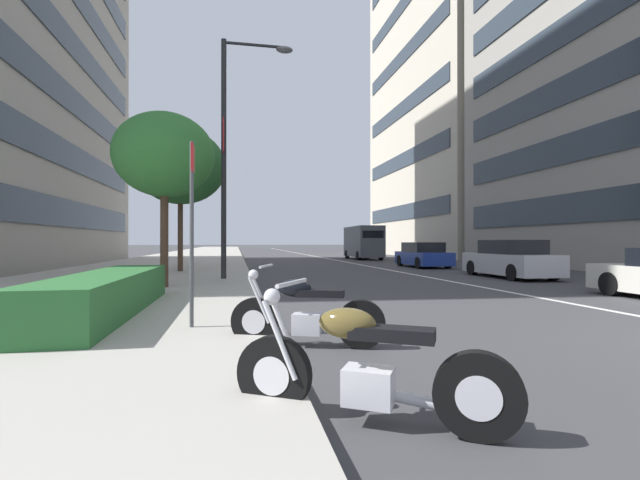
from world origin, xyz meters
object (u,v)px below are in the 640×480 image
at_px(car_mid_block_traffic, 510,260).
at_px(street_tree_far_plaza, 180,166).
at_px(delivery_van_ahead, 363,242).
at_px(street_lamp_with_banners, 234,135).
at_px(parking_sign_by_curb, 192,216).
at_px(motorcycle_by_sign_pole, 305,316).
at_px(car_far_down_avenue, 423,255).
at_px(street_tree_near_plaza_corner, 164,156).
at_px(motorcycle_mid_row, 365,371).

bearing_deg(car_mid_block_traffic, street_tree_far_plaza, 73.99).
height_order(car_mid_block_traffic, delivery_van_ahead, delivery_van_ahead).
bearing_deg(street_lamp_with_banners, street_tree_far_plaza, 28.58).
bearing_deg(parking_sign_by_curb, street_lamp_with_banners, -3.86).
height_order(motorcycle_by_sign_pole, street_tree_far_plaza, street_tree_far_plaza).
relative_size(car_far_down_avenue, parking_sign_by_curb, 1.52).
relative_size(car_mid_block_traffic, street_lamp_with_banners, 0.54).
bearing_deg(street_lamp_with_banners, motorcycle_by_sign_pole, -174.11).
height_order(delivery_van_ahead, street_lamp_with_banners, street_lamp_with_banners).
xyz_separation_m(delivery_van_ahead, street_tree_near_plaza_corner, (-21.04, 12.11, 2.42)).
xyz_separation_m(car_far_down_avenue, street_lamp_with_banners, (-7.33, 10.32, 4.47)).
bearing_deg(motorcycle_mid_row, street_tree_far_plaza, -48.79).
xyz_separation_m(street_lamp_with_banners, street_tree_near_plaza_corner, (-2.58, 1.91, -1.30)).
xyz_separation_m(car_mid_block_traffic, street_tree_far_plaza, (4.17, 12.99, 3.98)).
bearing_deg(car_mid_block_traffic, car_far_down_avenue, 4.74).
height_order(motorcycle_by_sign_pole, car_mid_block_traffic, car_mid_block_traffic).
xyz_separation_m(delivery_van_ahead, parking_sign_by_curb, (-27.07, 10.79, 0.38)).
distance_m(car_mid_block_traffic, car_far_down_avenue, 7.30).
bearing_deg(street_tree_near_plaza_corner, motorcycle_mid_row, -162.72).
height_order(motorcycle_mid_row, motorcycle_by_sign_pole, motorcycle_by_sign_pole).
bearing_deg(car_far_down_avenue, motorcycle_by_sign_pole, 152.01).
bearing_deg(car_mid_block_traffic, motorcycle_by_sign_pole, 136.29).
distance_m(delivery_van_ahead, street_tree_far_plaza, 19.24).
height_order(car_far_down_avenue, street_tree_near_plaza_corner, street_tree_near_plaza_corner).
bearing_deg(street_lamp_with_banners, motorcycle_mid_row, -175.05).
bearing_deg(parking_sign_by_curb, street_tree_near_plaza_corner, 12.37).
bearing_deg(delivery_van_ahead, car_mid_block_traffic, -177.32).
height_order(parking_sign_by_curb, street_tree_near_plaza_corner, street_tree_near_plaza_corner).
relative_size(motorcycle_mid_row, car_far_down_avenue, 0.48).
bearing_deg(car_mid_block_traffic, street_tree_near_plaza_corner, 103.52).
height_order(street_tree_near_plaza_corner, street_tree_far_plaza, street_tree_far_plaza).
distance_m(car_mid_block_traffic, parking_sign_by_curb, 14.26).
distance_m(motorcycle_mid_row, delivery_van_ahead, 31.88).
height_order(delivery_van_ahead, street_tree_far_plaza, street_tree_far_plaza).
relative_size(car_far_down_avenue, delivery_van_ahead, 0.75).
distance_m(parking_sign_by_curb, street_tree_near_plaza_corner, 6.50).
bearing_deg(car_mid_block_traffic, motorcycle_mid_row, 143.19).
xyz_separation_m(car_far_down_avenue, street_tree_far_plaza, (-3.12, 12.61, 4.02)).
bearing_deg(motorcycle_by_sign_pole, parking_sign_by_curb, -10.78).
xyz_separation_m(car_far_down_avenue, parking_sign_by_curb, (-15.94, 10.90, 1.14)).
distance_m(parking_sign_by_curb, street_tree_far_plaza, 13.25).
xyz_separation_m(motorcycle_by_sign_pole, car_mid_block_traffic, (9.55, -9.72, 0.27)).
bearing_deg(street_tree_far_plaza, motorcycle_by_sign_pole, -166.57).
distance_m(motorcycle_by_sign_pole, parking_sign_by_curb, 2.27).
xyz_separation_m(delivery_van_ahead, street_lamp_with_banners, (-18.46, 10.21, 3.71)).
relative_size(parking_sign_by_curb, street_tree_far_plaza, 0.45).
height_order(motorcycle_mid_row, parking_sign_by_curb, parking_sign_by_curb).
bearing_deg(delivery_van_ahead, car_far_down_avenue, -178.26).
bearing_deg(street_lamp_with_banners, delivery_van_ahead, -28.93).
relative_size(motorcycle_by_sign_pole, car_far_down_avenue, 0.48).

